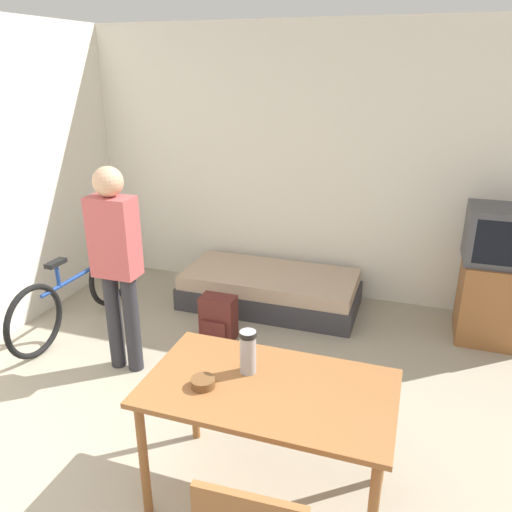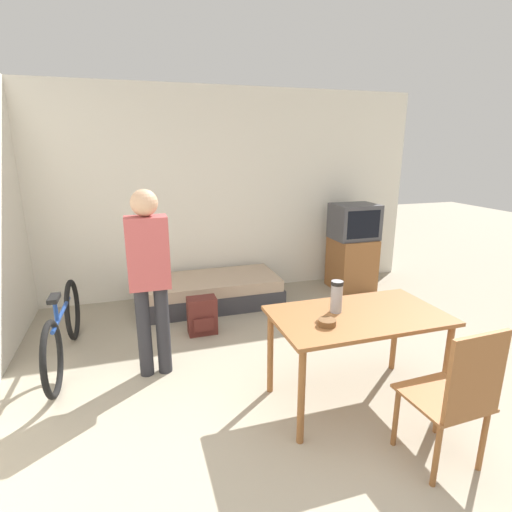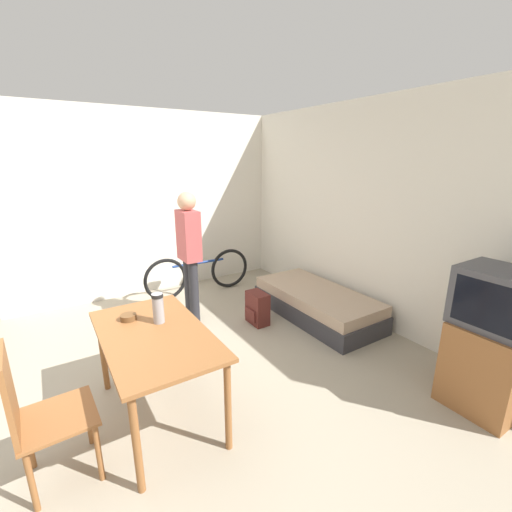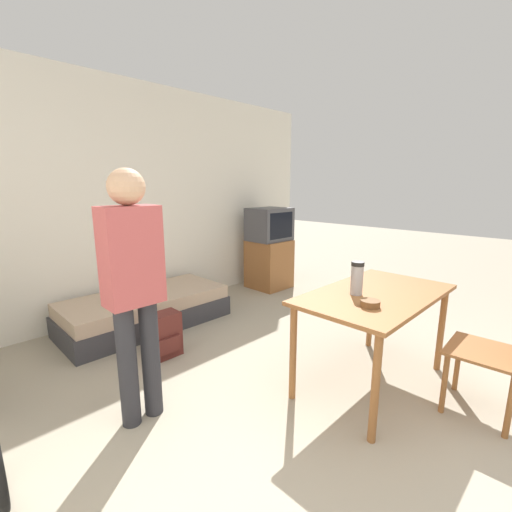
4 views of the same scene
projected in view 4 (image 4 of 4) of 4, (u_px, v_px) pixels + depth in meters
ground_plane at (454, 468)px, 1.90m from camera, size 20.00×20.00×0.00m
wall_back at (137, 201)px, 4.07m from camera, size 5.63×0.06×2.70m
daybed at (146, 310)px, 3.79m from camera, size 1.75×0.81×0.36m
tv at (269, 249)px, 5.13m from camera, size 0.59×0.55×1.20m
dining_table at (375, 304)px, 2.58m from camera, size 1.30×0.74×0.75m
wooden_chair at (507, 343)px, 2.19m from camera, size 0.46×0.46×0.97m
person_standing at (133, 281)px, 2.11m from camera, size 0.34×0.22×1.64m
thermos_flask at (357, 276)px, 2.50m from camera, size 0.09×0.09×0.25m
mate_bowl at (370, 304)px, 2.26m from camera, size 0.13×0.13×0.05m
backpack at (163, 336)px, 3.09m from camera, size 0.31×0.21×0.41m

